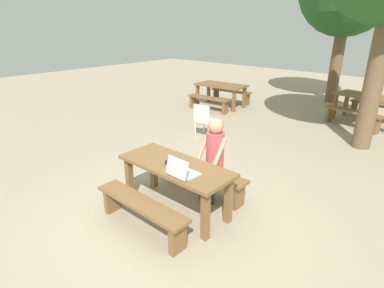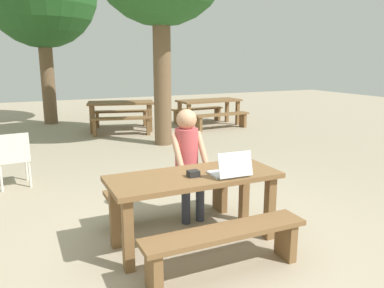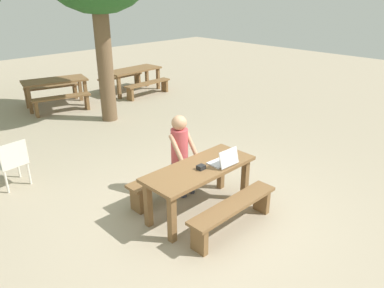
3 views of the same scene
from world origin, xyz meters
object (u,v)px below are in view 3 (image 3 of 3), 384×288
plastic_chair (12,162)px  picnic_table_mid (55,84)px  small_pouch (201,167)px  picnic_table_front (200,175)px  picnic_table_rear (133,73)px  person_seated (181,149)px  laptop (224,160)px

plastic_chair → picnic_table_mid: size_ratio=0.46×
small_pouch → plastic_chair: 3.19m
picnic_table_front → picnic_table_rear: 7.09m
person_seated → picnic_table_rear: size_ratio=0.72×
picnic_table_front → person_seated: 0.66m
plastic_chair → picnic_table_front: bearing=116.6°
picnic_table_mid → picnic_table_rear: size_ratio=1.00×
picnic_table_front → laptop: bearing=-31.1°
picnic_table_mid → picnic_table_rear: (2.47, -0.22, -0.02)m
small_pouch → picnic_table_mid: (0.95, 6.51, -0.12)m
picnic_table_mid → picnic_table_rear: bearing=9.1°
picnic_table_mid → picnic_table_rear: picnic_table_mid is taller
plastic_chair → picnic_table_mid: (2.57, 3.78, 0.20)m
laptop → small_pouch: 0.37m
person_seated → picnic_table_mid: 5.88m
picnic_table_front → laptop: laptop is taller
picnic_table_front → small_pouch: (-0.04, -0.06, 0.16)m
picnic_table_rear → person_seated: bearing=-122.5°
plastic_chair → person_seated: bearing=126.8°
person_seated → picnic_table_rear: bearing=60.6°
laptop → person_seated: person_seated is taller
person_seated → picnic_table_rear: (3.17, 5.63, -0.14)m
laptop → person_seated: bearing=-80.5°
picnic_table_mid → picnic_table_rear: 2.48m
laptop → picnic_table_rear: bearing=-113.5°
person_seated → laptop: bearing=-82.6°
small_pouch → picnic_table_rear: size_ratio=0.06×
picnic_table_front → small_pouch: size_ratio=15.72×
picnic_table_front → small_pouch: 0.17m
picnic_table_rear → laptop: bearing=-118.7°
laptop → person_seated: size_ratio=0.28×
picnic_table_rear → plastic_chair: bearing=-147.9°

